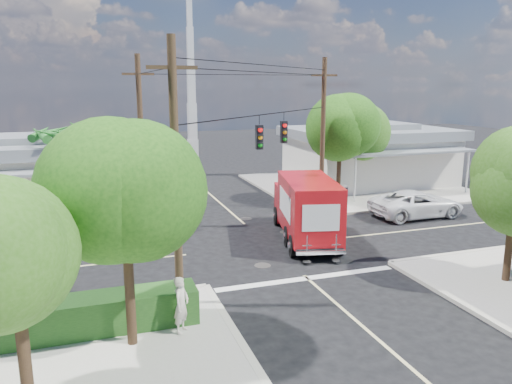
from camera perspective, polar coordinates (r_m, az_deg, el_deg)
name	(u,v)px	position (r m, az deg, el deg)	size (l,w,h in m)	color
ground	(270,246)	(23.78, 1.56, -6.16)	(120.00, 120.00, 0.00)	black
sidewalk_ne	(356,186)	(37.84, 11.36, 0.64)	(14.12, 14.12, 0.14)	#A8A398
sidewalk_nw	(40,209)	(33.03, -23.48, -1.81)	(14.12, 14.12, 0.14)	#A8A398
road_markings	(281,255)	(22.47, 2.86, -7.26)	(32.00, 32.00, 0.01)	beige
building_ne	(369,153)	(39.22, 12.77, 4.32)	(11.80, 10.20, 4.50)	silver
building_nw	(19,171)	(34.29, -25.45, 2.17)	(10.80, 10.20, 4.30)	beige
radio_tower	(192,107)	(42.04, -7.35, 9.57)	(0.80, 0.80, 17.00)	silver
tree_sw_front	(125,203)	(14.00, -14.73, -1.20)	(3.88, 3.78, 6.03)	#422D1C
tree_sw_back	(14,258)	(11.80, -25.95, -6.75)	(3.56, 3.42, 5.41)	#422D1C
tree_ne_front	(341,129)	(31.84, 9.66, 7.12)	(4.21, 4.14, 6.66)	#422D1C
tree_ne_back	(359,134)	(35.07, 11.69, 6.54)	(3.77, 3.66, 5.82)	#422D1C
palm_nw_front	(93,130)	(28.77, -18.08, 6.73)	(3.01, 3.08, 5.59)	#422D1C
palm_nw_back	(56,136)	(30.34, -21.88, 6.00)	(3.01, 3.08, 5.19)	#422D1C
utility_poles	(227,145)	(23.78, -3.32, 5.39)	(12.00, 10.68, 9.00)	#473321
picket_fence	(101,303)	(16.98, -17.34, -12.00)	(5.94, 0.06, 1.00)	silver
hedge_sw	(95,314)	(16.25, -17.97, -13.14)	(6.20, 1.20, 1.10)	#1D4618
vending_boxes	(333,195)	(31.63, 8.74, -0.36)	(1.90, 0.50, 1.10)	#9D0F10
delivery_truck	(306,208)	(24.42, 5.72, -1.83)	(3.73, 7.54, 3.14)	black
parked_car	(417,204)	(30.17, 17.89, -1.29)	(2.52, 5.47, 1.52)	silver
pedestrian	(181,305)	(15.47, -8.53, -12.63)	(0.64, 0.42, 1.76)	beige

